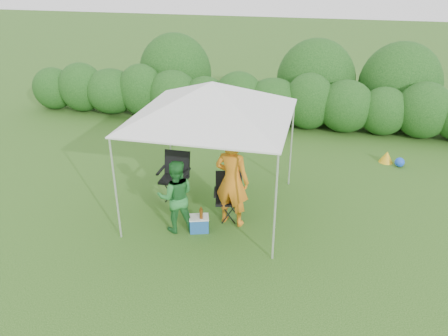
% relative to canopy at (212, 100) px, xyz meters
% --- Properties ---
extents(ground, '(70.00, 70.00, 0.00)m').
position_rel_canopy_xyz_m(ground, '(0.00, -0.50, -2.46)').
color(ground, '#37641F').
extents(hedge, '(16.23, 1.53, 1.80)m').
position_rel_canopy_xyz_m(hedge, '(0.10, 5.50, -1.63)').
color(hedge, '#215219').
rests_on(hedge, ground).
extents(canopy, '(3.10, 3.10, 2.83)m').
position_rel_canopy_xyz_m(canopy, '(0.00, 0.00, 0.00)').
color(canopy, silver).
rests_on(canopy, ground).
extents(chair_right, '(0.69, 0.64, 0.97)m').
position_rel_canopy_xyz_m(chair_right, '(0.39, -0.23, -1.91)').
color(chair_right, black).
rests_on(chair_right, ground).
extents(chair_left, '(0.66, 0.60, 1.06)m').
position_rel_canopy_xyz_m(chair_left, '(-0.98, 0.33, -1.86)').
color(chair_left, black).
rests_on(chair_left, ground).
extents(man, '(0.79, 0.60, 1.95)m').
position_rel_canopy_xyz_m(man, '(0.51, -0.48, -1.49)').
color(man, orange).
rests_on(man, ground).
extents(woman, '(0.90, 0.81, 1.52)m').
position_rel_canopy_xyz_m(woman, '(-0.50, -0.98, -1.70)').
color(woman, '#277733').
rests_on(woman, ground).
extents(cooler, '(0.46, 0.39, 0.33)m').
position_rel_canopy_xyz_m(cooler, '(-0.06, -0.93, -2.30)').
color(cooler, '#215599').
rests_on(cooler, ground).
extents(bottle, '(0.07, 0.07, 0.26)m').
position_rel_canopy_xyz_m(bottle, '(0.00, -0.97, -2.00)').
color(bottle, '#592D0C').
rests_on(bottle, cooler).
extents(lawn_toy, '(0.62, 0.52, 0.31)m').
position_rel_canopy_xyz_m(lawn_toy, '(4.02, 3.32, -2.31)').
color(lawn_toy, gold).
rests_on(lawn_toy, ground).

